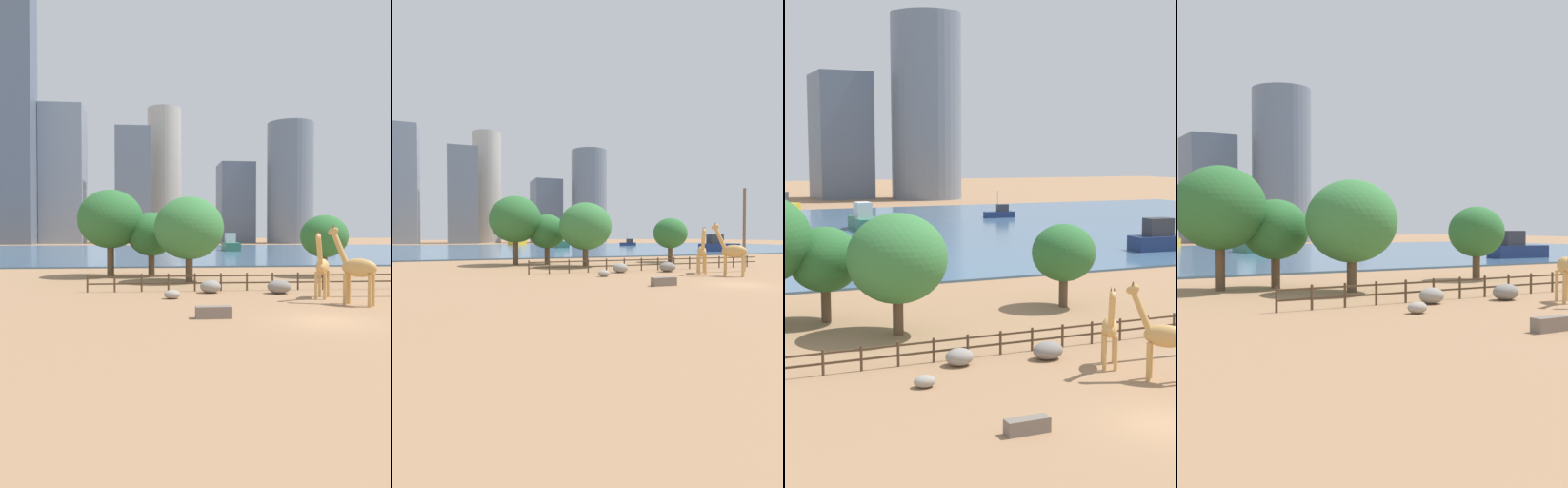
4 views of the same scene
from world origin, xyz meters
The scene contains 17 objects.
ground_plane centered at (0.00, 80.00, 0.00)m, with size 400.00×400.00×0.00m, color #9E7551.
harbor_water centered at (0.00, 77.00, 0.10)m, with size 180.00×86.00×0.20m, color #476B8C.
giraffe_tall centered at (2.48, 7.57, 2.07)m, with size 1.91×2.77×4.39m.
giraffe_companion centered at (3.47, 4.67, 2.22)m, with size 2.55×2.57×4.74m.
boulder_near_fence centered at (-4.34, 10.94, 0.45)m, with size 1.47×1.21×0.90m, color gray.
boulder_by_pole centered at (0.38, 10.17, 0.47)m, with size 1.67×1.26×0.95m, color gray.
boulder_small centered at (-7.16, 8.25, 0.29)m, with size 1.05×0.77×0.58m, color gray.
feeding_trough centered at (-5.41, 1.28, 0.30)m, with size 1.80×0.60×0.60m, color #72665B.
enclosure_fence centered at (-0.26, 12.00, 0.76)m, with size 26.12×0.14×1.30m.
tree_left_large centered at (7.93, 21.72, 3.84)m, with size 4.49×4.49×5.89m.
tree_right_tall centered at (-5.24, 18.49, 4.60)m, with size 5.99×5.99×7.31m.
tree_left_small centered at (-8.45, 23.63, 4.04)m, with size 4.65×4.65×6.16m.
boat_ferry centered at (34.45, 89.01, 0.95)m, with size 5.04×1.97×4.48m.
boat_sailboat centered at (33.16, 43.41, 1.41)m, with size 8.26×3.40×3.56m.
boat_tug centered at (8.60, 78.64, 1.48)m, with size 3.43×8.72×3.79m.
skyline_tower_needle centered at (42.05, 146.75, 21.66)m, with size 16.71×16.71×43.31m, color slate.
skyline_block_right centered at (23.65, 156.82, 14.94)m, with size 12.71×15.33×29.88m, color slate.
Camera 3 is at (-18.21, -23.49, 10.75)m, focal length 55.00 mm.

